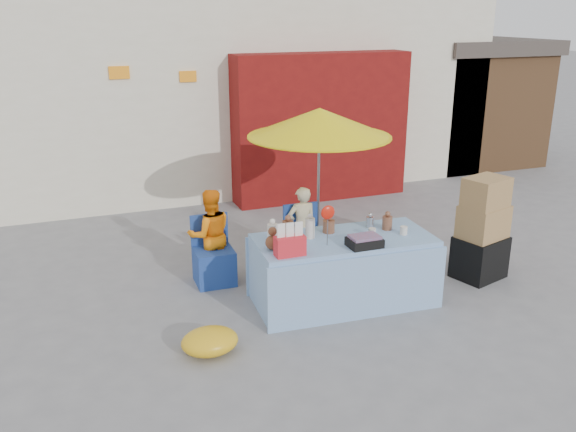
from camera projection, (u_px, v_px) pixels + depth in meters
name	position (u px, v px, depth m)	size (l,w,h in m)	color
ground	(291.00, 318.00, 6.86)	(80.00, 80.00, 0.00)	slate
backdrop	(184.00, 20.00, 12.69)	(14.00, 8.00, 7.80)	silver
market_table	(343.00, 269.00, 7.12)	(2.16, 1.11, 1.27)	#83AAD2
chair_left	(214.00, 263.00, 7.69)	(0.49, 0.48, 0.85)	navy
chair_right	(305.00, 250.00, 8.11)	(0.49, 0.48, 0.85)	navy
vendor_orange	(210.00, 235.00, 7.70)	(0.58, 0.45, 1.19)	orange
vendor_beige	(302.00, 226.00, 8.13)	(0.40, 0.26, 1.10)	beige
umbrella	(319.00, 123.00, 7.94)	(1.90, 1.90, 2.09)	gray
box_stack	(482.00, 232.00, 7.72)	(0.72, 0.64, 1.34)	black
tarp_bundle	(210.00, 341.00, 6.12)	(0.58, 0.47, 0.26)	gold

